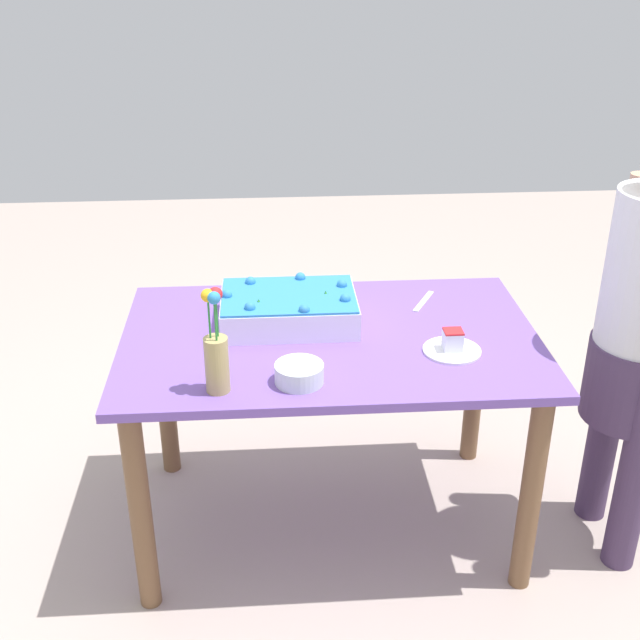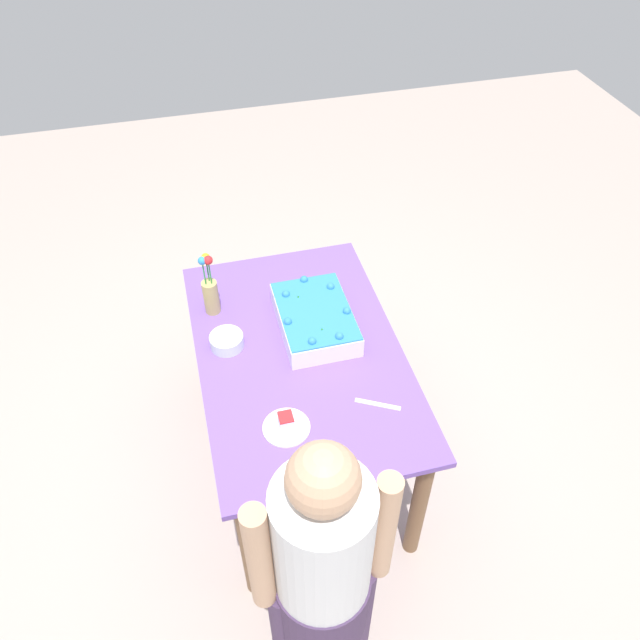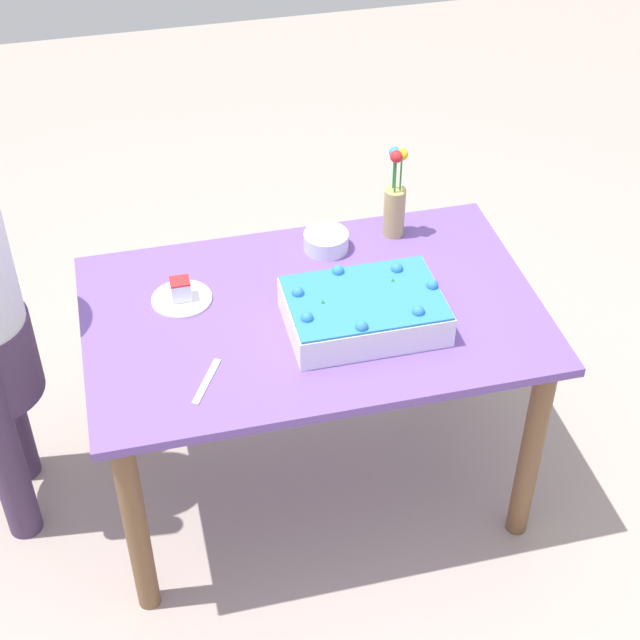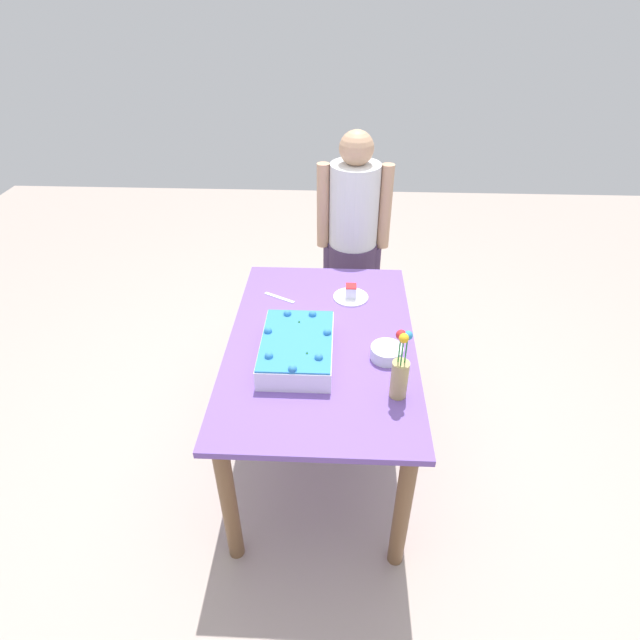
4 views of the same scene
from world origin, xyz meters
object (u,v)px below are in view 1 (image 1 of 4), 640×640
object	(u,v)px
sheet_cake	(289,308)
flower_vase	(216,353)
cake_knife	(424,301)
fruit_bowl	(299,373)
serving_plate_with_slice	(452,346)

from	to	relation	value
sheet_cake	flower_vase	distance (m)	0.49
cake_knife	fruit_bowl	xyz separation A→B (m)	(0.48, 0.54, 0.03)
sheet_cake	serving_plate_with_slice	bearing A→B (deg)	154.51
serving_plate_with_slice	flower_vase	distance (m)	0.77
cake_knife	fruit_bowl	distance (m)	0.72
sheet_cake	cake_knife	distance (m)	0.51
fruit_bowl	sheet_cake	bearing A→B (deg)	-87.67
flower_vase	cake_knife	bearing A→B (deg)	-141.51
flower_vase	serving_plate_with_slice	bearing A→B (deg)	-165.66
serving_plate_with_slice	cake_knife	world-z (taller)	serving_plate_with_slice
flower_vase	fruit_bowl	bearing A→B (deg)	-172.81
serving_plate_with_slice	fruit_bowl	size ratio (longest dim) A/B	1.27
cake_knife	fruit_bowl	size ratio (longest dim) A/B	1.27
sheet_cake	cake_knife	xyz separation A→B (m)	(-0.49, -0.14, -0.05)
serving_plate_with_slice	flower_vase	size ratio (longest dim) A/B	0.57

